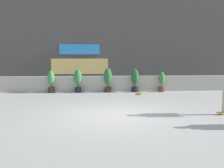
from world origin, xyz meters
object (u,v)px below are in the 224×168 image
Objects in this scene: potted_plant_2 at (108,79)px; skateboard_near_camera at (140,93)px; potted_plant_0 at (51,81)px; potted_plant_1 at (78,79)px; potted_plant_3 at (135,79)px; potted_plant_4 at (162,81)px.

potted_plant_2 reaches higher than skateboard_near_camera.
potted_plant_1 reaches higher than potted_plant_0.
potted_plant_1 is at bearing 0.00° from potted_plant_0.
potted_plant_0 reaches higher than skateboard_near_camera.
potted_plant_4 is (1.58, 0.00, -0.14)m from potted_plant_3.
potted_plant_3 is at bearing 0.00° from potted_plant_0.
potted_plant_2 reaches higher than potted_plant_0.
skateboard_near_camera is at bearing -25.40° from potted_plant_2.
potted_plant_1 is 0.96× the size of potted_plant_2.
skateboard_near_camera is at bearing -149.99° from potted_plant_4.
potted_plant_2 is (1.71, -0.00, 0.04)m from potted_plant_1.
potted_plant_2 is at bearing -180.00° from potted_plant_4.
potted_plant_2 is at bearing -180.00° from potted_plant_3.
potted_plant_3 is 1.09m from skateboard_near_camera.
potted_plant_4 is (3.15, 0.00, -0.18)m from potted_plant_2.
potted_plant_3 is at bearing 101.03° from skateboard_near_camera.
potted_plant_0 is 1.07× the size of potted_plant_4.
potted_plant_1 reaches higher than skateboard_near_camera.
potted_plant_4 is at bearing 0.00° from potted_plant_2.
potted_plant_0 is at bearing 180.00° from potted_plant_2.
potted_plant_0 is 3.22m from potted_plant_2.
potted_plant_3 is (3.28, 0.00, 0.01)m from potted_plant_1.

